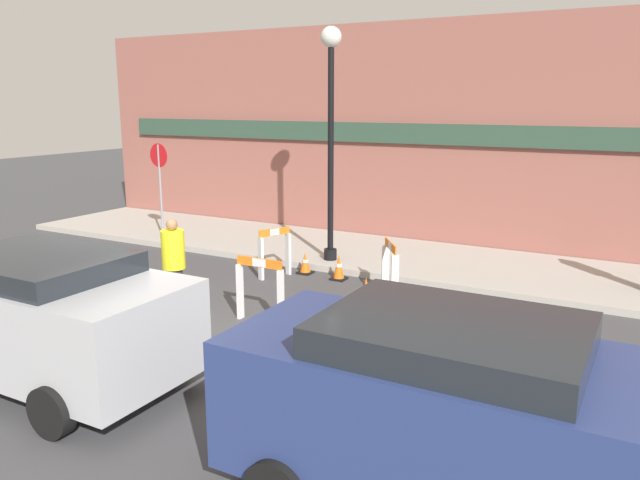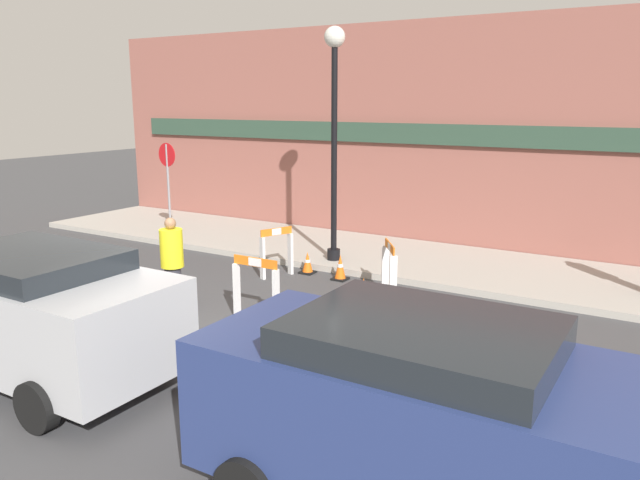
# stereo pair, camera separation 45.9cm
# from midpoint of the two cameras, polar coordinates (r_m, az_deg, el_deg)

# --- Properties ---
(ground_plane) EXTENTS (60.00, 60.00, 0.00)m
(ground_plane) POSITION_cam_midpoint_polar(r_m,az_deg,el_deg) (10.19, -15.31, -8.55)
(ground_plane) COLOR #424244
(sidewalk_slab) EXTENTS (18.00, 3.43, 0.14)m
(sidewalk_slab) POSITION_cam_midpoint_polar(r_m,az_deg,el_deg) (15.02, 1.34, -0.97)
(sidewalk_slab) COLOR #ADA89E
(sidewalk_slab) RESTS_ON ground_plane
(storefront_facade) EXTENTS (18.00, 0.22, 5.50)m
(storefront_facade) POSITION_cam_midpoint_polar(r_m,az_deg,el_deg) (16.22, 4.37, 9.61)
(storefront_facade) COLOR #93564C
(storefront_facade) RESTS_ON ground_plane
(streetlamp_post) EXTENTS (0.44, 0.44, 4.97)m
(streetlamp_post) POSITION_cam_midpoint_polar(r_m,az_deg,el_deg) (13.47, 0.00, 11.53)
(streetlamp_post) COLOR black
(streetlamp_post) RESTS_ON sidewalk_slab
(stop_sign) EXTENTS (0.60, 0.06, 2.41)m
(stop_sign) POSITION_cam_midpoint_polar(r_m,az_deg,el_deg) (16.51, -15.22, 5.75)
(stop_sign) COLOR gray
(stop_sign) RESTS_ON sidewalk_slab
(barricade_0) EXTENTS (0.42, 0.73, 1.04)m
(barricade_0) POSITION_cam_midpoint_polar(r_m,az_deg,el_deg) (12.96, -5.18, -1.05)
(barricade_0) COLOR white
(barricade_0) RESTS_ON ground_plane
(barricade_1) EXTENTS (0.87, 0.14, 1.10)m
(barricade_1) POSITION_cam_midpoint_polar(r_m,az_deg,el_deg) (10.35, -6.79, -4.37)
(barricade_1) COLOR white
(barricade_1) RESTS_ON ground_plane
(barricade_2) EXTENTS (0.59, 0.74, 1.07)m
(barricade_2) POSITION_cam_midpoint_polar(r_m,az_deg,el_deg) (11.58, 5.29, -2.58)
(barricade_2) COLOR white
(barricade_2) RESTS_ON ground_plane
(traffic_cone_0) EXTENTS (0.30, 0.30, 0.53)m
(traffic_cone_0) POSITION_cam_midpoint_polar(r_m,az_deg,el_deg) (12.79, 0.70, -2.55)
(traffic_cone_0) COLOR black
(traffic_cone_0) RESTS_ON ground_plane
(traffic_cone_1) EXTENTS (0.30, 0.30, 0.60)m
(traffic_cone_1) POSITION_cam_midpoint_polar(r_m,az_deg,el_deg) (10.97, 3.02, -4.98)
(traffic_cone_1) COLOR black
(traffic_cone_1) RESTS_ON ground_plane
(traffic_cone_2) EXTENTS (0.30, 0.30, 0.47)m
(traffic_cone_2) POSITION_cam_midpoint_polar(r_m,az_deg,el_deg) (13.26, -2.35, -2.15)
(traffic_cone_2) COLOR black
(traffic_cone_2) RESTS_ON ground_plane
(person_worker) EXTENTS (0.56, 0.56, 1.66)m
(person_worker) POSITION_cam_midpoint_polar(r_m,az_deg,el_deg) (11.00, -14.39, -2.10)
(person_worker) COLOR #33333D
(person_worker) RESTS_ON ground_plane
(parked_car_1) EXTENTS (4.10, 1.98, 1.72)m
(parked_car_1) POSITION_cam_midpoint_polar(r_m,az_deg,el_deg) (8.91, -25.61, -5.86)
(parked_car_1) COLOR #B7BABF
(parked_car_1) RESTS_ON ground_plane
(parked_car_2) EXTENTS (3.96, 1.96, 1.80)m
(parked_car_2) POSITION_cam_midpoint_polar(r_m,az_deg,el_deg) (5.69, 9.42, -14.74)
(parked_car_2) COLOR navy
(parked_car_2) RESTS_ON ground_plane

